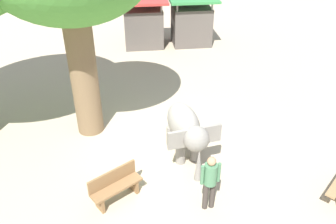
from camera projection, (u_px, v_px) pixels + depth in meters
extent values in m
plane|color=#BAA88C|center=(161.00, 148.00, 10.95)|extent=(60.00, 60.00, 0.00)
cylinder|color=gray|center=(195.00, 150.00, 10.31)|extent=(0.29, 0.29, 0.68)
cylinder|color=gray|center=(180.00, 153.00, 10.19)|extent=(0.29, 0.29, 0.68)
cylinder|color=gray|center=(185.00, 133.00, 11.07)|extent=(0.29, 0.29, 0.68)
cylinder|color=gray|center=(171.00, 136.00, 10.95)|extent=(0.29, 0.29, 0.68)
ellipsoid|color=gray|center=(183.00, 123.00, 10.24)|extent=(1.14, 1.82, 1.02)
sphere|color=gray|center=(196.00, 139.00, 9.32)|extent=(0.72, 0.72, 0.72)
cone|color=gray|center=(199.00, 163.00, 9.44)|extent=(0.23, 0.23, 1.14)
cube|color=gray|center=(211.00, 134.00, 9.53)|extent=(0.60, 0.19, 0.54)
cube|color=gray|center=(178.00, 140.00, 9.29)|extent=(0.60, 0.19, 0.54)
cylinder|color=#3F3833|center=(205.00, 196.00, 8.61)|extent=(0.14, 0.14, 0.82)
cylinder|color=#3F3833|center=(212.00, 195.00, 8.65)|extent=(0.14, 0.14, 0.82)
cylinder|color=#4C7F59|center=(211.00, 174.00, 8.26)|extent=(0.32, 0.32, 0.58)
sphere|color=tan|center=(212.00, 161.00, 8.05)|extent=(0.22, 0.22, 0.22)
cylinder|color=#4C7F59|center=(202.00, 175.00, 8.21)|extent=(0.09, 0.09, 0.55)
cylinder|color=#4C7F59|center=(219.00, 172.00, 8.30)|extent=(0.09, 0.09, 0.55)
cylinder|color=brown|center=(84.00, 76.00, 10.80)|extent=(0.86, 0.86, 4.08)
cube|color=olive|center=(117.00, 187.00, 8.82)|extent=(1.39, 1.10, 0.06)
cube|color=olive|center=(112.00, 177.00, 8.81)|extent=(1.20, 0.82, 0.40)
cube|color=olive|center=(134.00, 185.00, 9.24)|extent=(0.26, 0.34, 0.42)
cube|color=olive|center=(100.00, 203.00, 8.66)|extent=(0.26, 0.34, 0.42)
cube|color=#59514C|center=(143.00, 27.00, 18.35)|extent=(2.00, 1.80, 2.00)
cylinder|color=gray|center=(158.00, 19.00, 19.02)|extent=(0.10, 0.10, 2.40)
cylinder|color=gray|center=(162.00, 28.00, 17.65)|extent=(0.10, 0.10, 2.40)
cylinder|color=gray|center=(126.00, 20.00, 18.83)|extent=(0.10, 0.10, 2.40)
cylinder|color=gray|center=(126.00, 29.00, 17.46)|extent=(0.10, 0.10, 2.40)
cube|color=#59514C|center=(191.00, 25.00, 18.62)|extent=(2.00, 1.80, 2.00)
cylinder|color=gray|center=(204.00, 17.00, 19.30)|extent=(0.10, 0.10, 2.40)
cylinder|color=gray|center=(211.00, 26.00, 17.93)|extent=(0.10, 0.10, 2.40)
cylinder|color=gray|center=(173.00, 18.00, 19.11)|extent=(0.10, 0.10, 2.40)
cylinder|color=gray|center=(177.00, 27.00, 17.74)|extent=(0.10, 0.10, 2.40)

